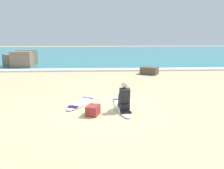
{
  "coord_description": "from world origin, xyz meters",
  "views": [
    {
      "loc": [
        -0.14,
        -7.58,
        2.59
      ],
      "look_at": [
        0.31,
        1.58,
        0.55
      ],
      "focal_mm": 37.24,
      "sensor_mm": 36.0,
      "label": 1
    }
  ],
  "objects": [
    {
      "name": "sea",
      "position": [
        0.0,
        22.3,
        0.05
      ],
      "size": [
        80.0,
        28.0,
        0.1
      ],
      "primitive_type": "cube",
      "color": "teal",
      "rests_on": "ground"
    },
    {
      "name": "surfer_seated",
      "position": [
        0.64,
        -0.06,
        0.44
      ],
      "size": [
        0.39,
        0.71,
        0.95
      ],
      "color": "#232326",
      "rests_on": "surfboard_main"
    },
    {
      "name": "rock_outcrop_distant",
      "position": [
        -6.25,
        10.6,
        0.56
      ],
      "size": [
        2.49,
        2.65,
        1.26
      ],
      "color": "#756656",
      "rests_on": "ground"
    },
    {
      "name": "surfboard_main",
      "position": [
        0.61,
        0.38,
        0.04
      ],
      "size": [
        0.68,
        2.62,
        0.08
      ],
      "color": "white",
      "rests_on": "ground"
    },
    {
      "name": "beach_bag",
      "position": [
        -0.41,
        -0.46,
        0.16
      ],
      "size": [
        0.49,
        0.57,
        0.32
      ],
      "primitive_type": "cube",
      "rotation": [
        0.0,
        0.0,
        -0.32
      ],
      "color": "maroon",
      "rests_on": "ground"
    },
    {
      "name": "surfboard_spare_near",
      "position": [
        -0.88,
        0.83,
        0.04
      ],
      "size": [
        1.24,
        2.08,
        0.08
      ],
      "color": "silver",
      "rests_on": "ground"
    },
    {
      "name": "ground_plane",
      "position": [
        0.0,
        0.0,
        0.0
      ],
      "size": [
        80.0,
        80.0,
        0.0
      ],
      "primitive_type": "plane",
      "color": "#CCB584"
    },
    {
      "name": "breaking_foam",
      "position": [
        0.0,
        8.6,
        0.06
      ],
      "size": [
        80.0,
        0.9,
        0.11
      ],
      "primitive_type": "cube",
      "color": "white",
      "rests_on": "ground"
    },
    {
      "name": "shoreline_rock",
      "position": [
        2.97,
        7.0,
        0.23
      ],
      "size": [
        1.28,
        1.15,
        0.45
      ],
      "primitive_type": "cube",
      "rotation": [
        0.0,
        0.0,
        2.64
      ],
      "color": "brown",
      "rests_on": "ground"
    }
  ]
}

